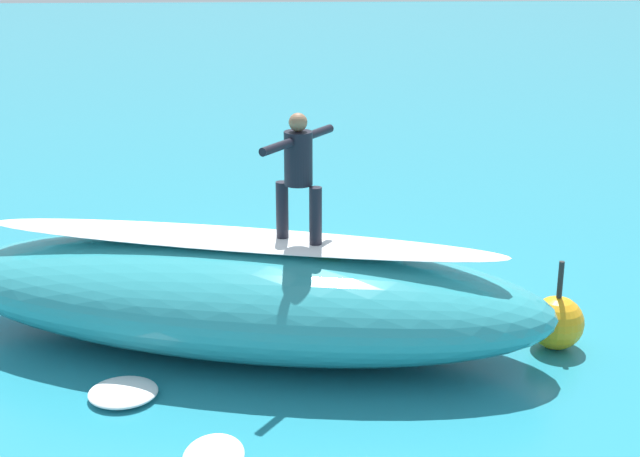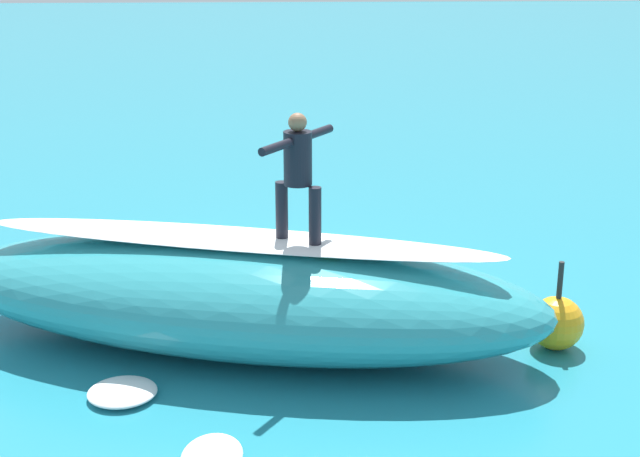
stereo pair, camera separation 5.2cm
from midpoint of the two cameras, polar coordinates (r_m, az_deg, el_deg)
ground_plane at (r=14.38m, az=-4.17°, el=-3.78°), size 120.00×120.00×0.00m
wave_crest at (r=12.22m, az=-4.96°, el=-4.13°), size 8.71×4.83×1.49m
wave_foam_lip at (r=11.95m, az=-5.06°, el=-0.65°), size 7.04×2.78×0.08m
surfboard_riding at (r=11.74m, az=-1.23°, el=-0.95°), size 1.87×1.50×0.07m
surfer_riding at (r=11.45m, az=-1.26°, el=3.82°), size 0.97×1.37×1.67m
surfboard_paddling at (r=15.12m, az=1.15°, el=-2.48°), size 0.99×2.11×0.06m
surfer_paddling at (r=15.18m, az=1.01°, el=-1.77°), size 0.62×1.61×0.29m
buoy_marker at (r=12.65m, az=14.71°, el=-5.73°), size 0.73×0.73×1.24m
foam_patch_near at (r=16.61m, az=-9.49°, el=-0.66°), size 0.69×0.78×0.15m
foam_patch_mid at (r=11.38m, az=-12.15°, el=-9.98°), size 0.91×0.89×0.15m
foam_patch_far at (r=9.96m, az=-6.63°, el=-13.98°), size 0.73×0.94×0.17m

